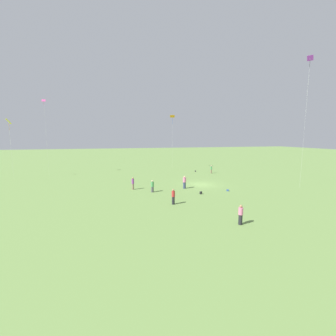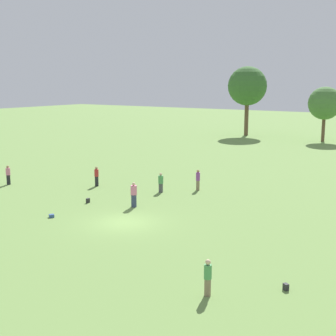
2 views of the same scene
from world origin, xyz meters
name	(u,v)px [view 1 (image 1 of 2)]	position (x,y,z in m)	size (l,w,h in m)	color
ground_plane	(201,185)	(0.00, 0.00, 0.00)	(240.00, 240.00, 0.00)	#6B8E47
person_0	(184,182)	(-1.92, 3.48, 0.92)	(0.62, 0.62, 1.87)	#333D5B
person_1	(152,186)	(-2.90, 8.45, 0.82)	(0.52, 0.52, 1.67)	#4C4C51
person_2	(211,169)	(9.83, -6.44, 0.84)	(0.44, 0.44, 1.67)	#847056
person_3	(133,183)	(-0.68, 10.87, 0.91)	(0.47, 0.47, 1.79)	#847056
person_4	(241,215)	(-16.18, 3.27, 0.87)	(0.55, 0.55, 1.75)	#232328
person_5	(173,197)	(-9.05, 7.25, 0.88)	(0.52, 0.52, 1.77)	#232328
kite_0	(309,69)	(-5.75, -13.45, 16.94)	(0.88, 0.82, 18.70)	purple
kite_1	(9,123)	(12.85, 30.72, 9.95)	(1.37, 1.21, 10.66)	yellow
kite_2	(172,118)	(17.94, -0.30, 11.78)	(1.23, 1.29, 12.44)	orange
kite_3	(44,107)	(15.72, 25.65, 13.17)	(0.55, 0.69, 14.59)	#E54C99
picnic_bag_0	(195,171)	(12.50, -3.99, 0.15)	(0.31, 0.29, 0.30)	#262628
picnic_bag_1	(201,193)	(-5.62, 2.45, 0.17)	(0.26, 0.34, 0.35)	#262628
picnic_bag_2	(228,190)	(-4.98, -1.86, 0.11)	(0.41, 0.42, 0.22)	#33518C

